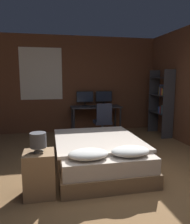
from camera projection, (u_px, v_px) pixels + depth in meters
The scene contains 12 objects.
ground_plane at pixel (142, 204), 2.68m from camera, with size 20.00×20.00×0.00m, color brown.
wall_back at pixel (86, 84), 6.31m from camera, with size 12.00×0.08×2.70m.
bed at pixel (99, 154), 3.73m from camera, with size 1.43×1.92×0.57m.
nightstand at pixel (40, 174), 2.85m from camera, with size 0.39×0.38×0.59m.
bedside_lamp at pixel (38, 140), 2.78m from camera, with size 0.21×0.21×0.26m.
desk at pixel (96, 110), 6.12m from camera, with size 1.39×0.57×0.75m.
monitor_left at pixel (85, 97), 6.19m from camera, with size 0.48×0.16×0.41m.
monitor_right at pixel (104, 97), 6.30m from camera, with size 0.48×0.16×0.41m.
keyboard at pixel (97, 107), 5.93m from camera, with size 0.38×0.13×0.02m.
computer_mouse at pixel (107, 106), 5.99m from camera, with size 0.07×0.05×0.04m.
office_chair at pixel (103, 125), 5.55m from camera, with size 0.52×0.52×0.92m.
bookshelf at pixel (163, 100), 5.74m from camera, with size 0.31×0.81×1.75m.
Camera 1 is at (-1.08, -2.30, 1.53)m, focal length 35.00 mm.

